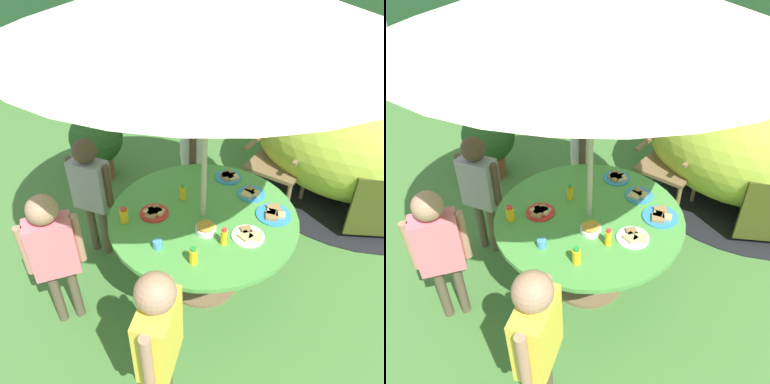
# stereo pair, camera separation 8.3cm
# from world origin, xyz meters

# --- Properties ---
(ground_plane) EXTENTS (10.00, 10.00, 0.02)m
(ground_plane) POSITION_xyz_m (0.00, 0.00, -0.01)
(ground_plane) COLOR #477A38
(hedge_backdrop) EXTENTS (9.00, 0.70, 1.91)m
(hedge_backdrop) POSITION_xyz_m (0.00, 3.62, 0.95)
(hedge_backdrop) COLOR #234C28
(hedge_backdrop) RESTS_ON ground_plane
(garden_table) EXTENTS (1.35, 1.35, 0.69)m
(garden_table) POSITION_xyz_m (0.00, 0.00, 0.54)
(garden_table) COLOR brown
(garden_table) RESTS_ON ground_plane
(wooden_chair) EXTENTS (0.62, 0.58, 0.91)m
(wooden_chair) POSITION_xyz_m (0.43, 1.30, 0.51)
(wooden_chair) COLOR brown
(wooden_chair) RESTS_ON ground_plane
(dome_tent) EXTENTS (2.62, 2.62, 1.33)m
(dome_tent) POSITION_xyz_m (1.19, 1.80, 0.66)
(dome_tent) COLOR #B2C63F
(dome_tent) RESTS_ON ground_plane
(potted_plant) EXTENTS (0.56, 0.56, 0.77)m
(potted_plant) POSITION_xyz_m (-1.47, 1.11, 0.45)
(potted_plant) COLOR brown
(potted_plant) RESTS_ON ground_plane
(child_in_white_shirt) EXTENTS (0.28, 0.39, 1.22)m
(child_in_white_shirt) POSITION_xyz_m (-0.35, 0.84, 0.78)
(child_in_white_shirt) COLOR #3F3F47
(child_in_white_shirt) RESTS_ON ground_plane
(child_in_grey_shirt) EXTENTS (0.38, 0.19, 1.10)m
(child_in_grey_shirt) POSITION_xyz_m (-0.94, 0.08, 0.70)
(child_in_grey_shirt) COLOR brown
(child_in_grey_shirt) RESTS_ON ground_plane
(child_in_pink_shirt) EXTENTS (0.33, 0.30, 1.11)m
(child_in_pink_shirt) POSITION_xyz_m (-0.83, -0.61, 0.71)
(child_in_pink_shirt) COLOR brown
(child_in_pink_shirt) RESTS_ON ground_plane
(child_in_yellow_shirt) EXTENTS (0.20, 0.40, 1.17)m
(child_in_yellow_shirt) POSITION_xyz_m (0.06, -1.03, 0.74)
(child_in_yellow_shirt) COLOR brown
(child_in_yellow_shirt) RESTS_ON ground_plane
(snack_bowl) EXTENTS (0.14, 0.14, 0.07)m
(snack_bowl) POSITION_xyz_m (0.06, -0.17, 0.72)
(snack_bowl) COLOR white
(snack_bowl) RESTS_ON garden_table
(plate_far_left) EXTENTS (0.25, 0.25, 0.03)m
(plate_far_left) POSITION_xyz_m (0.48, 0.14, 0.70)
(plate_far_left) COLOR #338CD8
(plate_far_left) RESTS_ON garden_table
(plate_front_edge) EXTENTS (0.21, 0.21, 0.03)m
(plate_front_edge) POSITION_xyz_m (0.07, 0.50, 0.70)
(plate_front_edge) COLOR #338CD8
(plate_front_edge) RESTS_ON garden_table
(plate_center_back) EXTENTS (0.21, 0.21, 0.03)m
(plate_center_back) POSITION_xyz_m (-0.34, -0.09, 0.70)
(plate_center_back) COLOR red
(plate_center_back) RESTS_ON garden_table
(plate_mid_right) EXTENTS (0.21, 0.21, 0.03)m
(plate_mid_right) POSITION_xyz_m (0.28, 0.34, 0.70)
(plate_mid_right) COLOR #338CD8
(plate_mid_right) RESTS_ON garden_table
(plate_far_right) EXTENTS (0.22, 0.22, 0.03)m
(plate_far_right) POSITION_xyz_m (0.35, -0.13, 0.70)
(plate_far_right) COLOR white
(plate_far_right) RESTS_ON garden_table
(juice_bottle_near_left) EXTENTS (0.05, 0.05, 0.13)m
(juice_bottle_near_left) POSITION_xyz_m (-0.20, 0.14, 0.75)
(juice_bottle_near_left) COLOR yellow
(juice_bottle_near_left) RESTS_ON garden_table
(juice_bottle_near_right) EXTENTS (0.04, 0.04, 0.13)m
(juice_bottle_near_right) POSITION_xyz_m (0.21, -0.24, 0.75)
(juice_bottle_near_right) COLOR yellow
(juice_bottle_near_right) RESTS_ON garden_table
(juice_bottle_center_front) EXTENTS (0.06, 0.06, 0.12)m
(juice_bottle_center_front) POSITION_xyz_m (-0.50, -0.23, 0.74)
(juice_bottle_center_front) COLOR yellow
(juice_bottle_center_front) RESTS_ON garden_table
(juice_bottle_mid_left) EXTENTS (0.05, 0.05, 0.12)m
(juice_bottle_mid_left) POSITION_xyz_m (0.07, -0.46, 0.74)
(juice_bottle_mid_left) COLOR yellow
(juice_bottle_mid_left) RESTS_ON garden_table
(cup_near) EXTENTS (0.06, 0.06, 0.06)m
(cup_near) POSITION_xyz_m (-0.19, -0.40, 0.72)
(cup_near) COLOR #4C99D8
(cup_near) RESTS_ON garden_table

